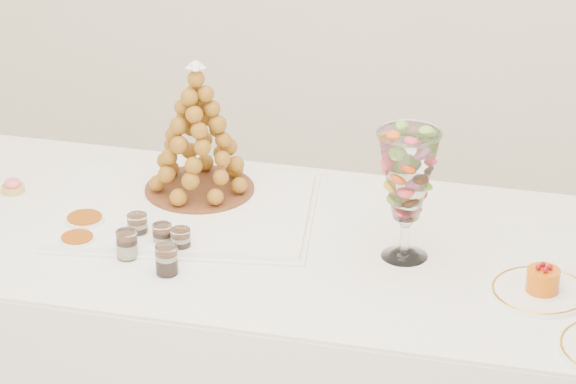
% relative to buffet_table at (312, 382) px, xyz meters
% --- Properties ---
extents(buffet_table, '(2.19, 0.92, 0.82)m').
position_rel_buffet_table_xyz_m(buffet_table, '(0.00, 0.00, 0.00)').
color(buffet_table, white).
rests_on(buffet_table, ground).
extents(lace_tray, '(0.71, 0.58, 0.02)m').
position_rel_buffet_table_xyz_m(lace_tray, '(-0.36, 0.07, 0.42)').
color(lace_tray, white).
rests_on(lace_tray, buffet_table).
extents(macaron_vase, '(0.15, 0.15, 0.33)m').
position_rel_buffet_table_xyz_m(macaron_vase, '(0.23, -0.00, 0.62)').
color(macaron_vase, white).
rests_on(macaron_vase, buffet_table).
extents(cake_plate, '(0.23, 0.23, 0.01)m').
position_rel_buffet_table_xyz_m(cake_plate, '(0.57, -0.10, 0.42)').
color(cake_plate, white).
rests_on(cake_plate, buffet_table).
extents(pink_tart, '(0.06, 0.06, 0.04)m').
position_rel_buffet_table_xyz_m(pink_tart, '(-0.85, 0.07, 0.43)').
color(pink_tart, tan).
rests_on(pink_tart, buffet_table).
extents(verrine_a, '(0.05, 0.05, 0.07)m').
position_rel_buffet_table_xyz_m(verrine_a, '(-0.43, -0.10, 0.45)').
color(verrine_a, white).
rests_on(verrine_a, buffet_table).
extents(verrine_b, '(0.06, 0.06, 0.06)m').
position_rel_buffet_table_xyz_m(verrine_b, '(-0.35, -0.12, 0.44)').
color(verrine_b, white).
rests_on(verrine_b, buffet_table).
extents(verrine_c, '(0.06, 0.06, 0.07)m').
position_rel_buffet_table_xyz_m(verrine_c, '(-0.30, -0.13, 0.44)').
color(verrine_c, white).
rests_on(verrine_c, buffet_table).
extents(verrine_d, '(0.06, 0.06, 0.07)m').
position_rel_buffet_table_xyz_m(verrine_d, '(-0.42, -0.19, 0.45)').
color(verrine_d, white).
rests_on(verrine_d, buffet_table).
extents(verrine_e, '(0.07, 0.07, 0.07)m').
position_rel_buffet_table_xyz_m(verrine_e, '(-0.30, -0.24, 0.45)').
color(verrine_e, white).
rests_on(verrine_e, buffet_table).
extents(ramekin_back, '(0.10, 0.10, 0.03)m').
position_rel_buffet_table_xyz_m(ramekin_back, '(-0.58, -0.08, 0.43)').
color(ramekin_back, white).
rests_on(ramekin_back, buffet_table).
extents(ramekin_front, '(0.09, 0.09, 0.03)m').
position_rel_buffet_table_xyz_m(ramekin_front, '(-0.56, -0.17, 0.43)').
color(ramekin_front, white).
rests_on(ramekin_front, buffet_table).
extents(croquembouche, '(0.29, 0.29, 0.36)m').
position_rel_buffet_table_xyz_m(croquembouche, '(-0.36, 0.17, 0.61)').
color(croquembouche, brown).
rests_on(croquembouche, lace_tray).
extents(mousse_cake, '(0.08, 0.08, 0.07)m').
position_rel_buffet_table_xyz_m(mousse_cake, '(0.57, -0.10, 0.45)').
color(mousse_cake, '#CE5A09').
rests_on(mousse_cake, cake_plate).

